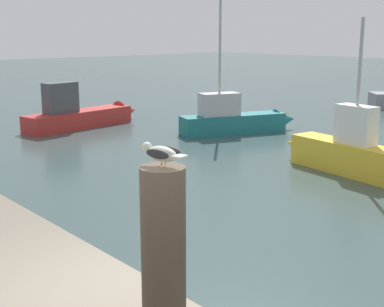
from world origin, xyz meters
TOP-DOWN VIEW (x-y plane):
  - mooring_post at (0.37, -0.39)m, footprint 0.30×0.30m
  - seagull at (0.36, -0.40)m, footprint 0.39×0.18m
  - boat_teal at (-9.33, 10.39)m, footprint 2.13×4.15m
  - boat_yellow at (-4.10, 8.61)m, footprint 3.72×1.14m
  - boat_red at (-13.78, 7.20)m, footprint 1.59×4.85m

SIDE VIEW (x-z plane):
  - boat_red at x=-13.78m, z-range -0.41..1.32m
  - boat_teal at x=-9.33m, z-range -1.73..2.69m
  - boat_yellow at x=-4.10m, z-range -1.29..2.33m
  - mooring_post at x=0.37m, z-range 1.34..2.48m
  - seagull at x=0.36m, z-range 2.50..2.64m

